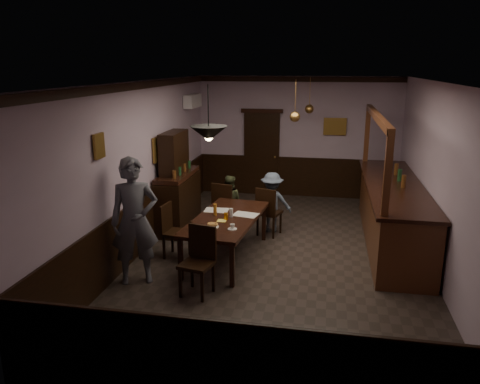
% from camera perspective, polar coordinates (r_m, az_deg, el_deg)
% --- Properties ---
extents(room, '(5.01, 8.01, 3.01)m').
position_cam_1_polar(room, '(7.94, 5.09, 2.34)').
color(room, '#2D2621').
rests_on(room, ground).
extents(dining_table, '(1.21, 2.29, 0.75)m').
position_cam_1_polar(dining_table, '(8.03, -1.67, -3.50)').
color(dining_table, black).
rests_on(dining_table, ground).
extents(chair_far_left, '(0.52, 0.52, 1.01)m').
position_cam_1_polar(chair_far_left, '(9.35, -1.93, -1.59)').
color(chair_far_left, black).
rests_on(chair_far_left, ground).
extents(chair_far_right, '(0.53, 0.53, 0.98)m').
position_cam_1_polar(chair_far_right, '(9.13, 3.40, -2.17)').
color(chair_far_right, black).
rests_on(chair_far_right, ground).
extents(chair_near, '(0.52, 0.52, 1.01)m').
position_cam_1_polar(chair_near, '(6.91, -5.00, -7.91)').
color(chair_near, black).
rests_on(chair_near, ground).
extents(chair_side, '(0.46, 0.46, 0.95)m').
position_cam_1_polar(chair_side, '(8.23, -8.27, -4.38)').
color(chair_side, black).
rests_on(chair_side, ground).
extents(person_standing, '(0.85, 0.72, 1.96)m').
position_cam_1_polar(person_standing, '(7.25, -12.72, -3.51)').
color(person_standing, '#565862').
rests_on(person_standing, ground).
extents(person_seated_left, '(0.54, 0.42, 1.10)m').
position_cam_1_polar(person_seated_left, '(9.61, -1.36, -1.16)').
color(person_seated_left, '#424B2D').
rests_on(person_seated_left, ground).
extents(person_seated_right, '(0.84, 0.56, 1.21)m').
position_cam_1_polar(person_seated_right, '(9.36, 3.89, -1.26)').
color(person_seated_right, slate).
rests_on(person_seated_right, ground).
extents(newspaper_left, '(0.43, 0.32, 0.01)m').
position_cam_1_polar(newspaper_left, '(8.37, -2.88, -2.23)').
color(newspaper_left, silver).
rests_on(newspaper_left, dining_table).
extents(newspaper_right, '(0.47, 0.38, 0.01)m').
position_cam_1_polar(newspaper_right, '(8.11, 0.68, -2.78)').
color(newspaper_right, silver).
rests_on(newspaper_right, dining_table).
extents(napkin, '(0.16, 0.16, 0.00)m').
position_cam_1_polar(napkin, '(7.82, -2.24, -3.51)').
color(napkin, '#FEEE5D').
rests_on(napkin, dining_table).
extents(saucer, '(0.15, 0.15, 0.01)m').
position_cam_1_polar(saucer, '(7.42, -0.94, -4.53)').
color(saucer, white).
rests_on(saucer, dining_table).
extents(coffee_cup, '(0.09, 0.09, 0.07)m').
position_cam_1_polar(coffee_cup, '(7.42, -0.92, -4.18)').
color(coffee_cup, white).
rests_on(coffee_cup, saucer).
extents(pastry_plate, '(0.22, 0.22, 0.01)m').
position_cam_1_polar(pastry_plate, '(7.52, -3.42, -4.25)').
color(pastry_plate, white).
rests_on(pastry_plate, dining_table).
extents(pastry_ring_a, '(0.13, 0.13, 0.04)m').
position_cam_1_polar(pastry_ring_a, '(7.57, -3.56, -3.92)').
color(pastry_ring_a, '#C68C47').
rests_on(pastry_ring_a, pastry_plate).
extents(pastry_ring_b, '(0.13, 0.13, 0.04)m').
position_cam_1_polar(pastry_ring_b, '(7.55, -3.19, -3.95)').
color(pastry_ring_b, '#C68C47').
rests_on(pastry_ring_b, pastry_plate).
extents(soda_can, '(0.07, 0.07, 0.12)m').
position_cam_1_polar(soda_can, '(7.86, -1.72, -2.97)').
color(soda_can, orange).
rests_on(soda_can, dining_table).
extents(beer_glass, '(0.06, 0.06, 0.20)m').
position_cam_1_polar(beer_glass, '(8.08, -3.06, -2.15)').
color(beer_glass, '#BF721E').
rests_on(beer_glass, dining_table).
extents(water_glass, '(0.06, 0.06, 0.15)m').
position_cam_1_polar(water_glass, '(7.99, -1.07, -2.54)').
color(water_glass, silver).
rests_on(water_glass, dining_table).
extents(pepper_mill, '(0.04, 0.04, 0.14)m').
position_cam_1_polar(pepper_mill, '(7.43, -6.04, -4.05)').
color(pepper_mill, black).
rests_on(pepper_mill, dining_table).
extents(sideboard, '(0.54, 1.51, 1.99)m').
position_cam_1_polar(sideboard, '(9.57, -7.65, 0.19)').
color(sideboard, black).
rests_on(sideboard, ground).
extents(bar_counter, '(1.00, 4.32, 2.42)m').
position_cam_1_polar(bar_counter, '(9.21, 18.04, -2.25)').
color(bar_counter, '#532816').
rests_on(bar_counter, ground).
extents(door_back, '(0.90, 0.06, 2.10)m').
position_cam_1_polar(door_back, '(11.98, 2.64, 4.61)').
color(door_back, black).
rests_on(door_back, ground).
extents(ac_unit, '(0.20, 0.85, 0.30)m').
position_cam_1_polar(ac_unit, '(11.08, -5.79, 10.99)').
color(ac_unit, white).
rests_on(ac_unit, ground).
extents(picture_left_small, '(0.04, 0.28, 0.36)m').
position_cam_1_polar(picture_left_small, '(6.98, -16.82, 5.39)').
color(picture_left_small, olive).
rests_on(picture_left_small, ground).
extents(picture_left_large, '(0.04, 0.62, 0.48)m').
position_cam_1_polar(picture_left_large, '(9.22, -9.82, 5.27)').
color(picture_left_large, olive).
rests_on(picture_left_large, ground).
extents(picture_back, '(0.55, 0.04, 0.42)m').
position_cam_1_polar(picture_back, '(11.76, 11.50, 7.82)').
color(picture_back, olive).
rests_on(picture_back, ground).
extents(pendant_iron, '(0.56, 0.56, 0.82)m').
position_cam_1_polar(pendant_iron, '(6.91, -3.84, 7.13)').
color(pendant_iron, black).
rests_on(pendant_iron, ground).
extents(pendant_brass_mid, '(0.20, 0.20, 0.81)m').
position_cam_1_polar(pendant_brass_mid, '(9.13, 6.70, 9.09)').
color(pendant_brass_mid, '#BF8C3F').
rests_on(pendant_brass_mid, ground).
extents(pendant_brass_far, '(0.20, 0.20, 0.81)m').
position_cam_1_polar(pendant_brass_far, '(10.78, 8.44, 9.97)').
color(pendant_brass_far, '#BF8C3F').
rests_on(pendant_brass_far, ground).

